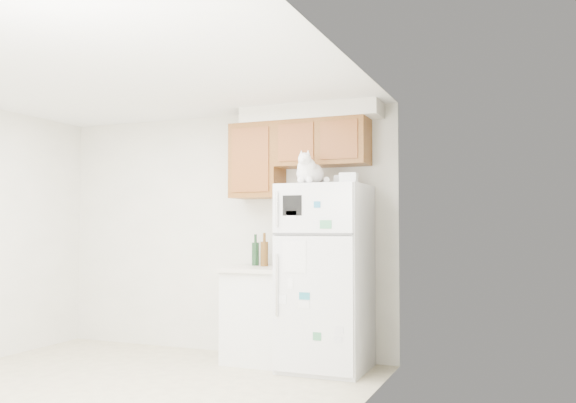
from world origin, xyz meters
The scene contains 9 objects.
ground_plane centered at (0.00, 0.00, -0.01)m, with size 3.80×4.00×0.01m, color beige.
room_shell centered at (0.12, 0.24, 1.67)m, with size 3.84×4.04×2.52m.
refrigerator centered at (1.30, 1.61, 0.85)m, with size 0.76×0.78×1.70m.
base_counter centered at (0.61, 1.68, 0.46)m, with size 0.64×0.64×0.92m.
cat centered at (1.20, 1.43, 1.81)m, with size 0.29×0.43×0.30m.
storage_box_back centered at (1.44, 1.77, 1.75)m, with size 0.18×0.13×0.10m, color white.
storage_box_front centered at (1.57, 1.44, 1.74)m, with size 0.15×0.11×0.09m, color white.
bottle_green centered at (0.46, 1.87, 1.08)m, with size 0.07×0.07×0.32m, color #19381E, non-canonical shape.
bottle_amber centered at (0.60, 1.79, 1.09)m, with size 0.08×0.08×0.33m, color #593814, non-canonical shape.
Camera 1 is at (3.09, -3.75, 1.31)m, focal length 38.00 mm.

